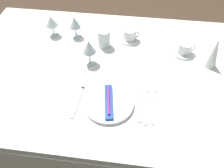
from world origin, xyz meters
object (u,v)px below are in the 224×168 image
object	(u,v)px
toothbrush_package	(109,101)
coffee_cup_left	(185,48)
wine_glass_centre	(89,48)
fork_outer	(79,98)
dinner_knife	(141,105)
spoon_dessert	(153,101)
drink_tumbler	(104,39)
napkin_folded	(214,53)
wine_glass_right	(51,22)
spoon_soup	(146,101)
coffee_cup_right	(130,34)
wine_glass_left	(75,23)
dinner_plate	(109,103)

from	to	relation	value
toothbrush_package	coffee_cup_left	distance (m)	0.59
wine_glass_centre	toothbrush_package	bearing A→B (deg)	-62.67
fork_outer	dinner_knife	distance (m)	0.31
dinner_knife	coffee_cup_left	distance (m)	0.49
dinner_knife	spoon_dessert	world-z (taller)	spoon_dessert
spoon_dessert	drink_tumbler	size ratio (longest dim) A/B	2.09
dinner_knife	napkin_folded	size ratio (longest dim) A/B	1.24
wine_glass_right	napkin_folded	xyz separation A→B (m)	(0.96, -0.17, -0.00)
fork_outer	napkin_folded	xyz separation A→B (m)	(0.67, 0.33, 0.09)
toothbrush_package	fork_outer	distance (m)	0.15
coffee_cup_left	wine_glass_right	world-z (taller)	wine_glass_right
spoon_soup	wine_glass_right	bearing A→B (deg)	141.91
fork_outer	spoon_soup	world-z (taller)	spoon_soup
wine_glass_centre	wine_glass_right	bearing A→B (deg)	140.53
toothbrush_package	coffee_cup_right	distance (m)	0.54
dinner_knife	drink_tumbler	xyz separation A→B (m)	(-0.25, 0.44, 0.04)
wine_glass_right	wine_glass_left	bearing A→B (deg)	0.47
fork_outer	dinner_knife	world-z (taller)	same
spoon_soup	coffee_cup_right	xyz separation A→B (m)	(-0.12, 0.49, 0.04)
spoon_soup	spoon_dessert	bearing A→B (deg)	6.06
coffee_cup_left	dinner_plate	bearing A→B (deg)	-131.05
fork_outer	coffee_cup_left	world-z (taller)	coffee_cup_left
dinner_plate	spoon_soup	bearing A→B (deg)	13.96
wine_glass_right	napkin_folded	size ratio (longest dim) A/B	0.74
spoon_soup	napkin_folded	bearing A→B (deg)	41.92
spoon_soup	wine_glass_centre	world-z (taller)	wine_glass_centre
fork_outer	spoon_dessert	world-z (taller)	spoon_dessert
spoon_dessert	coffee_cup_right	bearing A→B (deg)	107.79
toothbrush_package	coffee_cup_right	bearing A→B (deg)	83.60
dinner_plate	wine_glass_right	size ratio (longest dim) A/B	1.83
coffee_cup_left	wine_glass_right	bearing A→B (deg)	174.58
spoon_dessert	wine_glass_right	xyz separation A→B (m)	(-0.65, 0.47, 0.09)
dinner_plate	fork_outer	world-z (taller)	dinner_plate
coffee_cup_right	drink_tumbler	world-z (taller)	drink_tumbler
coffee_cup_left	spoon_soup	bearing A→B (deg)	-117.74
coffee_cup_left	coffee_cup_right	xyz separation A→B (m)	(-0.33, 0.09, 0.00)
dinner_knife	spoon_dessert	xyz separation A→B (m)	(0.06, 0.03, -0.00)
dinner_knife	spoon_soup	world-z (taller)	spoon_soup
fork_outer	wine_glass_centre	bearing A→B (deg)	89.47
fork_outer	wine_glass_centre	xyz separation A→B (m)	(0.00, 0.27, 0.11)
coffee_cup_left	spoon_dessert	bearing A→B (deg)	-113.51
wine_glass_left	wine_glass_right	size ratio (longest dim) A/B	1.05
coffee_cup_left	fork_outer	bearing A→B (deg)	-141.75
toothbrush_package	napkin_folded	world-z (taller)	napkin_folded
dinner_plate	wine_glass_centre	size ratio (longest dim) A/B	1.60
wine_glass_centre	fork_outer	bearing A→B (deg)	-90.53
dinner_plate	spoon_dessert	xyz separation A→B (m)	(0.21, 0.05, -0.01)
drink_tumbler	napkin_folded	world-z (taller)	napkin_folded
drink_tumbler	napkin_folded	size ratio (longest dim) A/B	0.59
dinner_knife	wine_glass_centre	distance (m)	0.42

